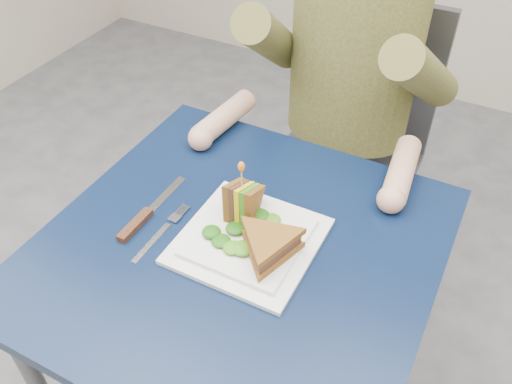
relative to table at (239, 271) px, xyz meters
The scene contains 12 objects.
table is the anchor object (origin of this frame).
chair 0.73m from the table, 90.00° to the left, with size 0.42×0.40×0.93m.
diner 0.67m from the table, 90.00° to the left, with size 0.54×0.59×0.74m.
plate 0.09m from the table, 42.31° to the left, with size 0.26×0.26×0.02m.
sandwich_flat 0.14m from the table, ahead, with size 0.21×0.21×0.05m.
sandwich_upright 0.15m from the table, 110.70° to the left, with size 0.08×0.14×0.14m.
fork 0.18m from the table, 162.28° to the right, with size 0.02×0.18×0.01m.
knife 0.23m from the table, behind, with size 0.02×0.22×0.02m.
toothpick 0.21m from the table, 110.70° to the left, with size 0.00×0.00×0.06m, color tan.
toothpick_frill 0.23m from the table, 110.70° to the left, with size 0.01×0.01×0.02m, color orange.
lettuce_spill 0.11m from the table, 49.52° to the left, with size 0.15×0.13×0.02m, color #337A14, non-canonical shape.
onion_ring 0.12m from the table, 32.20° to the left, with size 0.04×0.04×0.01m, color #9E4C7A.
Camera 1 is at (0.36, -0.63, 1.51)m, focal length 38.00 mm.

